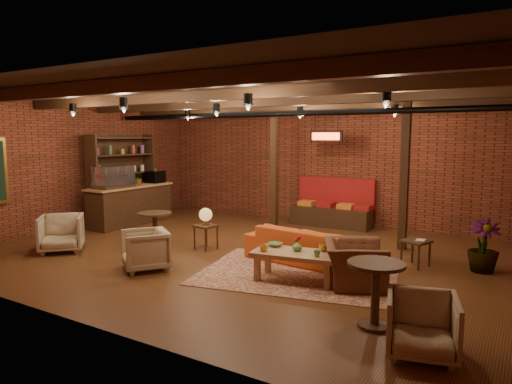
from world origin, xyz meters
The scene contains 27 objects.
floor centered at (0.00, 0.00, 0.00)m, with size 10.00×10.00×0.00m, color #3A250E.
ceiling centered at (0.00, 0.00, 3.20)m, with size 10.00×8.00×0.02m, color black.
wall_back centered at (0.00, 4.00, 1.60)m, with size 10.00×0.02×3.20m, color brown.
wall_front centered at (0.00, -4.00, 1.60)m, with size 10.00×0.02×3.20m, color brown.
wall_left centered at (-5.00, 0.00, 1.60)m, with size 0.02×8.00×3.20m, color brown.
ceiling_beams centered at (0.00, 0.00, 3.08)m, with size 9.80×6.40×0.22m, color black, non-canonical shape.
ceiling_pipe centered at (0.00, 1.60, 2.85)m, with size 0.12×0.12×9.60m, color black.
post_left centered at (-0.60, 2.60, 1.60)m, with size 0.16×0.16×3.20m, color black.
post_right centered at (2.80, 2.00, 1.60)m, with size 0.16×0.16×3.20m, color black.
service_counter centered at (-4.10, 1.00, 0.80)m, with size 0.80×2.50×1.60m, color black, non-canonical shape.
plant_counter centered at (-4.00, 1.20, 1.22)m, with size 0.35×0.39×0.30m, color #337F33.
shelving_hutch centered at (-4.50, 1.10, 1.20)m, with size 0.52×2.00×2.40m, color black, non-canonical shape.
banquette centered at (0.60, 3.55, 0.50)m, with size 2.10×0.70×1.00m, color maroon, non-canonical shape.
service_sign centered at (0.60, 3.10, 2.35)m, with size 0.86×0.06×0.30m, color #FF4519.
ceiling_spotlights centered at (0.00, 0.00, 2.86)m, with size 6.40×4.40×0.28m, color black, non-canonical shape.
rug centered at (1.69, -0.66, 0.01)m, with size 3.27×2.50×0.01m, color maroon.
sofa centered at (1.54, 0.02, 0.34)m, with size 2.31×0.90×0.67m, color #BE4B1A.
coffee_table centered at (1.82, -1.04, 0.43)m, with size 1.49×0.91×0.73m.
side_table_lamp centered at (-0.71, -0.14, 0.66)m, with size 0.48×0.48×0.87m.
round_table_left centered at (-1.73, -0.57, 0.51)m, with size 0.72×0.72×0.75m.
armchair_a centered at (-3.12, -1.83, 0.42)m, with size 0.81×0.76×0.84m, color beige.
armchair_b centered at (-0.73, -1.86, 0.39)m, with size 0.76×0.71×0.78m, color beige.
armchair_right centered at (2.72, -0.77, 0.46)m, with size 1.06×0.69×0.92m, color brown.
side_table_book centered at (3.33, 0.80, 0.45)m, with size 0.56×0.56×0.51m.
round_table_right centered at (3.48, -2.18, 0.55)m, with size 0.70×0.70×0.82m.
armchair_far centered at (4.13, -2.66, 0.37)m, with size 0.73×0.68×0.75m, color beige.
plant_tall centered at (4.40, 1.08, 1.37)m, with size 1.53×1.53×2.74m, color #4C7F4C.
Camera 1 is at (5.03, -7.58, 2.36)m, focal length 32.00 mm.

